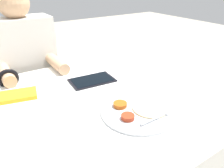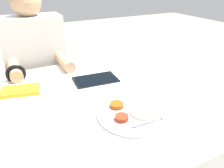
# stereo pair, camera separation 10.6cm
# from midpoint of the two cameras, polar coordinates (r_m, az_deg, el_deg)

# --- Properties ---
(dining_table) EXTENTS (1.18, 1.05, 0.77)m
(dining_table) POSITION_cam_midpoint_polar(r_m,az_deg,el_deg) (1.27, -4.78, -20.00)
(dining_table) COLOR silver
(dining_table) RESTS_ON ground_plane
(thali_tray) EXTENTS (0.32, 0.32, 0.03)m
(thali_tray) POSITION_cam_midpoint_polar(r_m,az_deg,el_deg) (0.95, 9.09, -7.55)
(thali_tray) COLOR #B7BABF
(thali_tray) RESTS_ON dining_table
(red_notebook) EXTENTS (0.21, 0.15, 0.02)m
(red_notebook) POSITION_cam_midpoint_polar(r_m,az_deg,el_deg) (1.18, -20.46, -1.73)
(red_notebook) COLOR silver
(red_notebook) RESTS_ON dining_table
(tablet_device) EXTENTS (0.26, 0.17, 0.01)m
(tablet_device) POSITION_cam_midpoint_polar(r_m,az_deg,el_deg) (1.23, -1.89, 1.16)
(tablet_device) COLOR black
(tablet_device) RESTS_ON dining_table
(person_diner) EXTENTS (0.41, 0.45, 1.25)m
(person_diner) POSITION_cam_midpoint_polar(r_m,az_deg,el_deg) (1.68, -16.78, 0.13)
(person_diner) COLOR black
(person_diner) RESTS_ON ground_plane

